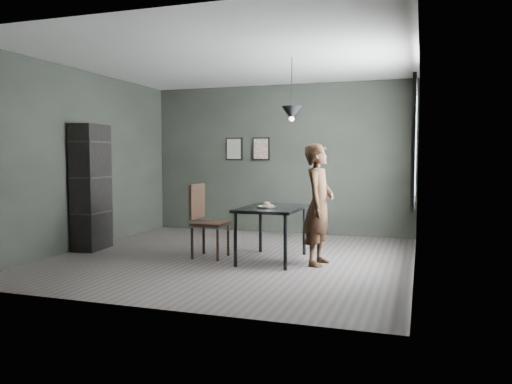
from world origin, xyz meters
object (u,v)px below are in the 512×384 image
(white_plate, at_px, (267,207))
(wood_chair, at_px, (204,216))
(cafe_table, at_px, (272,213))
(shelf_unit, at_px, (91,187))
(pendant_lamp, at_px, (292,113))
(woman, at_px, (319,205))

(white_plate, height_order, wood_chair, wood_chair)
(cafe_table, relative_size, shelf_unit, 0.62)
(pendant_lamp, bearing_deg, cafe_table, -158.20)
(woman, bearing_deg, pendant_lamp, 73.66)
(woman, xyz_separation_m, wood_chair, (-1.66, -0.01, -0.21))
(cafe_table, bearing_deg, shelf_unit, -178.65)
(shelf_unit, distance_m, pendant_lamp, 3.35)
(woman, xyz_separation_m, shelf_unit, (-3.59, -0.00, 0.16))
(cafe_table, xyz_separation_m, white_plate, (-0.04, -0.12, 0.08))
(cafe_table, xyz_separation_m, pendant_lamp, (0.25, 0.10, 1.38))
(cafe_table, distance_m, shelf_unit, 2.94)
(woman, height_order, shelf_unit, shelf_unit)
(shelf_unit, height_order, pendant_lamp, pendant_lamp)
(white_plate, bearing_deg, shelf_unit, 179.04)
(wood_chair, relative_size, shelf_unit, 0.54)
(white_plate, xyz_separation_m, pendant_lamp, (0.29, 0.22, 1.29))
(white_plate, distance_m, pendant_lamp, 1.34)
(white_plate, bearing_deg, wood_chair, 177.83)
(wood_chair, bearing_deg, cafe_table, 4.98)
(white_plate, distance_m, woman, 0.71)
(wood_chair, height_order, shelf_unit, shelf_unit)
(white_plate, relative_size, shelf_unit, 0.12)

